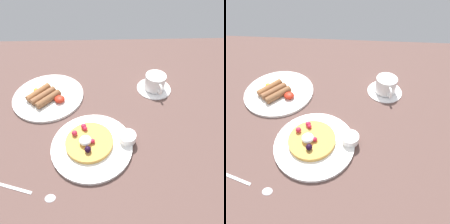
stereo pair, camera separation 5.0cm
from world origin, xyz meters
TOP-DOWN VIEW (x-y plane):
  - ground_plane at (0.00, 0.00)cm, footprint 194.54×120.79cm
  - pancake_plate at (-4.37, -8.99)cm, footprint 25.28×25.28cm
  - pancake_with_berries at (-5.37, -8.52)cm, footprint 14.79×14.79cm
  - syrup_ramekin at (6.71, -7.52)cm, footprint 5.35×5.35cm
  - breakfast_plate at (-22.08, 14.59)cm, footprint 26.91×26.91cm
  - fried_breakfast at (-23.19, 13.37)cm, footprint 15.68×13.56cm
  - coffee_saucer at (19.76, 18.45)cm, footprint 13.63×13.63cm
  - coffee_cup at (19.79, 18.29)cm, footprint 8.04×11.04cm
  - teaspoon at (-19.02, -23.47)cm, footprint 17.01×6.07cm

SIDE VIEW (x-z plane):
  - ground_plane at x=0.00cm, z-range -3.00..0.00cm
  - teaspoon at x=-19.02cm, z-range -0.06..0.54cm
  - coffee_saucer at x=19.76cm, z-range 0.00..0.71cm
  - breakfast_plate at x=-22.08cm, z-range 0.00..1.00cm
  - pancake_plate at x=-4.37cm, z-range 0.00..1.18cm
  - fried_breakfast at x=-23.19cm, z-range 0.75..3.55cm
  - pancake_with_berries at x=-5.37cm, z-range 0.35..4.00cm
  - syrup_ramekin at x=6.71cm, z-range 1.22..3.83cm
  - coffee_cup at x=19.79cm, z-range 0.82..6.73cm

